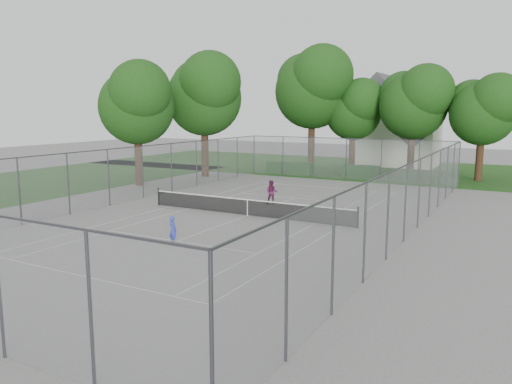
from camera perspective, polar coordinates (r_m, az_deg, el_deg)
The scene contains 18 objects.
ground at distance 28.15m, azimuth -0.98°, elevation -2.70°, with size 120.00×120.00×0.00m, color slate.
grass_far at distance 52.06m, azimuth 13.39°, elevation 2.62°, with size 60.00×20.00×0.00m, color #1B4413.
grass_left at distance 43.34m, azimuth -27.12°, elevation 0.53°, with size 16.00×40.00×0.00m, color #1B4413.
court_markings at distance 28.15m, azimuth -0.98°, elevation -2.69°, with size 11.03×23.83×0.01m.
tennis_net at distance 28.05m, azimuth -0.98°, elevation -1.68°, with size 12.87×0.10×1.10m.
perimeter_fence at distance 27.83m, azimuth -0.99°, elevation 0.95°, with size 18.08×34.08×3.52m.
tree_far_left at distance 50.04m, azimuth 6.54°, elevation 12.04°, with size 8.38×7.65×12.04m.
tree_far_midleft at distance 49.71m, azimuth 11.12°, elevation 9.44°, with size 6.18×5.64×8.89m.
tree_far_midright at distance 46.89m, azimuth 17.66°, elevation 9.98°, with size 6.83×6.24×9.83m.
tree_far_right at distance 45.61m, azimuth 24.62°, elevation 8.75°, with size 6.15×5.61×8.84m.
tree_side_back at distance 44.54m, azimuth -5.92°, elevation 11.32°, with size 7.53×6.88×10.83m.
tree_side_front at distance 40.11m, azimuth -13.47°, elevation 10.13°, with size 6.69×6.10×9.61m.
hedge_left at distance 46.52m, azimuth 3.91°, elevation 2.74°, with size 4.34×1.30×1.09m, color #174115.
hedge_mid at distance 45.00m, azimuth 11.75°, elevation 2.33°, with size 3.38×0.97×1.06m, color #174115.
hedge_right at distance 43.36m, azimuth 18.54°, elevation 1.71°, with size 3.19×1.17×0.96m, color #174115.
house at distance 55.72m, azimuth 16.13°, elevation 6.96°, with size 7.80×6.04×9.71m.
girl_player at distance 22.44m, azimuth -9.47°, elevation -4.30°, with size 0.46×0.30×1.26m, color blue.
woman_player at distance 31.32m, azimuth 1.80°, elevation -0.04°, with size 0.75×0.58×1.53m, color #612048.
Camera 1 is at (13.69, -23.89, 5.88)m, focal length 35.00 mm.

